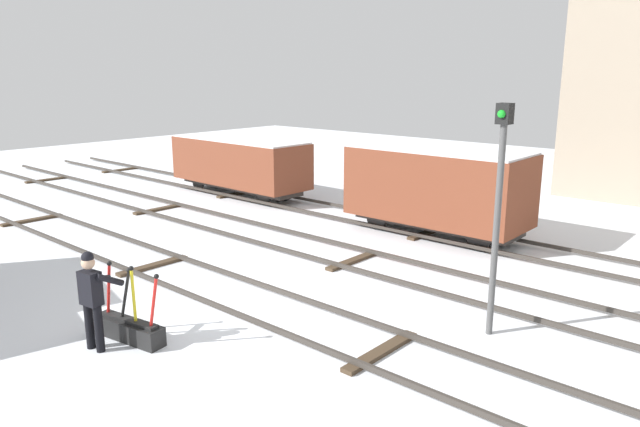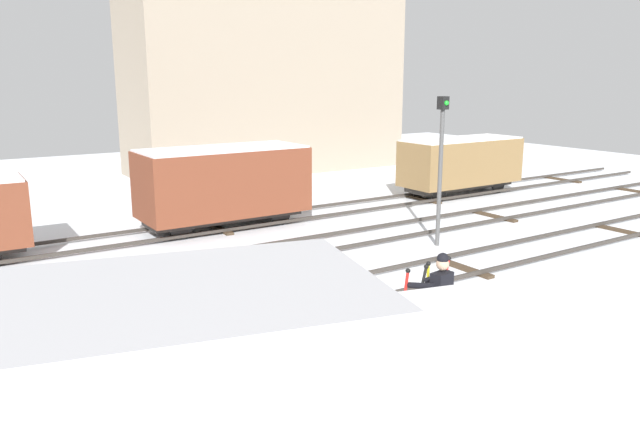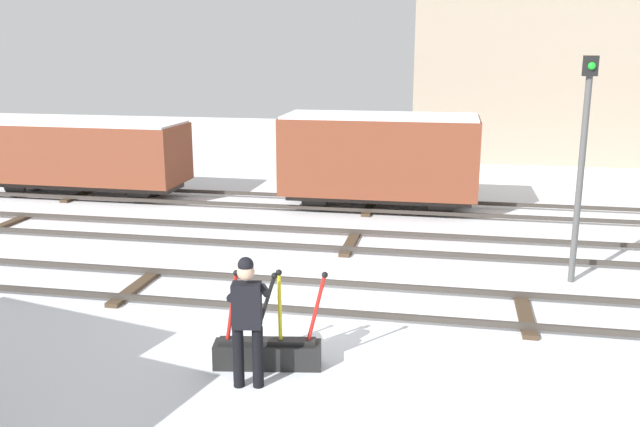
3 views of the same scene
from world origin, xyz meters
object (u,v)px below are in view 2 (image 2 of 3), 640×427
rail_worker (440,295)px  freight_car_far_end (461,163)px  switch_lever_frame (420,325)px  signal_post (441,157)px  freight_car_mid_siding (223,183)px

rail_worker → freight_car_far_end: 15.34m
rail_worker → freight_car_far_end: bearing=33.8°
switch_lever_frame → signal_post: signal_post is taller
freight_car_mid_siding → freight_car_far_end: freight_car_mid_siding is taller
freight_car_far_end → freight_car_mid_siding: bearing=179.6°
signal_post → freight_car_far_end: size_ratio=0.81×
switch_lever_frame → freight_car_mid_siding: bearing=77.7°
rail_worker → signal_post: signal_post is taller
signal_post → rail_worker: bearing=-133.4°
switch_lever_frame → freight_car_far_end: bearing=32.4°
switch_lever_frame → rail_worker: size_ratio=0.90×
freight_car_far_end → rail_worker: bearing=-137.2°
rail_worker → freight_car_far_end: (11.18, 10.50, 0.32)m
switch_lever_frame → freight_car_far_end: size_ratio=0.31×
signal_post → freight_car_far_end: (6.26, 5.30, -1.23)m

